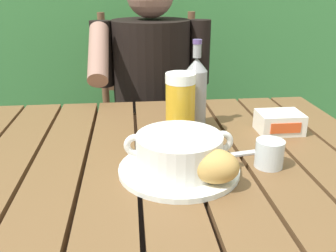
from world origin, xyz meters
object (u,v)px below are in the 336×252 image
beer_bottle (196,91)px  table_knife (229,155)px  bread_roll (214,166)px  water_glass_small (269,154)px  butter_tub (279,122)px  person_eating (152,90)px  soup_bowl (179,150)px  beer_glass (180,105)px  serving_plate (179,169)px  chair_near_diner (150,123)px

beer_bottle → table_knife: (0.04, -0.22, -0.10)m
bread_roll → beer_bottle: beer_bottle is taller
water_glass_small → butter_tub: bearing=62.6°
bread_roll → beer_bottle: bearing=86.1°
person_eating → soup_bowl: size_ratio=5.02×
beer_glass → butter_tub: beer_glass is taller
serving_plate → water_glass_small: bearing=1.3°
person_eating → beer_bottle: (0.10, -0.48, 0.13)m
serving_plate → water_glass_small: water_glass_small is taller
chair_near_diner → serving_plate: bearing=-89.4°
person_eating → bread_roll: 0.84m
beer_glass → beer_bottle: beer_bottle is taller
person_eating → serving_plate: person_eating is taller
serving_plate → bread_roll: 0.10m
serving_plate → chair_near_diner: bearing=90.6°
serving_plate → beer_bottle: beer_bottle is taller
chair_near_diner → butter_tub: 0.87m
soup_bowl → bread_roll: (0.06, -0.07, -0.00)m
chair_near_diner → table_knife: bearing=-81.3°
soup_bowl → beer_glass: size_ratio=1.38×
soup_bowl → water_glass_small: (0.21, 0.00, -0.02)m
beer_glass → butter_tub: (0.28, -0.00, -0.06)m
beer_glass → table_knife: 0.19m
bread_roll → butter_tub: 0.37m
water_glass_small → butter_tub: size_ratio=0.54×
beer_glass → beer_bottle: (0.06, 0.08, 0.02)m
serving_plate → beer_bottle: bearing=73.2°
chair_near_diner → soup_bowl: (0.01, -0.97, 0.30)m
water_glass_small → serving_plate: bearing=-178.7°
beer_bottle → bread_roll: bearing=-93.9°
soup_bowl → bread_roll: size_ratio=1.96×
serving_plate → bread_roll: size_ratio=2.20×
serving_plate → butter_tub: 0.37m
chair_near_diner → butter_tub: size_ratio=8.25×
chair_near_diner → water_glass_small: size_ratio=15.41×
serving_plate → butter_tub: bearing=33.5°
butter_tub → table_knife: size_ratio=0.72×
beer_bottle → water_glass_small: (0.12, -0.28, -0.07)m
serving_plate → soup_bowl: (0.00, -0.00, 0.05)m
water_glass_small → butter_tub: (0.10, 0.20, -0.00)m
chair_near_diner → bread_roll: (0.07, -1.04, 0.30)m
beer_glass → beer_bottle: bearing=53.8°
serving_plate → table_knife: size_ratio=1.60×
person_eating → chair_near_diner: bearing=89.2°
soup_bowl → table_knife: 0.15m
soup_bowl → butter_tub: size_ratio=1.97×
chair_near_diner → person_eating: bearing=-90.8°
bread_roll → butter_tub: bearing=48.2°
person_eating → bread_roll: bearing=-84.9°
chair_near_diner → beer_bottle: chair_near_diner is taller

